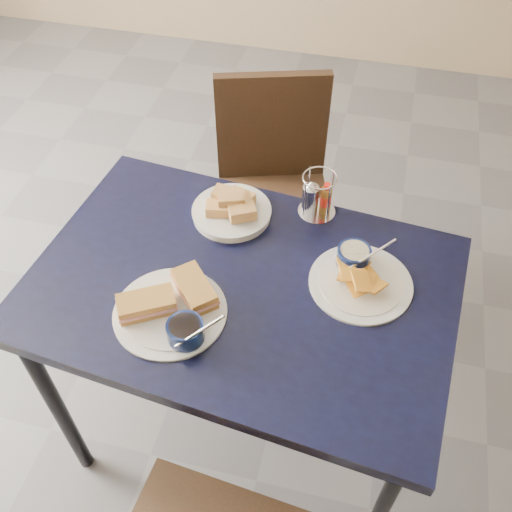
% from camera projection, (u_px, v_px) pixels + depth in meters
% --- Properties ---
extents(ground, '(6.00, 6.00, 0.00)m').
position_uv_depth(ground, '(277.00, 398.00, 2.10)').
color(ground, '#57575D').
rests_on(ground, ground).
extents(dining_table, '(1.18, 0.85, 0.75)m').
position_uv_depth(dining_table, '(242.00, 300.00, 1.55)').
color(dining_table, black).
rests_on(dining_table, ground).
extents(chair_far, '(0.51, 0.51, 0.88)m').
position_uv_depth(chair_far, '(279.00, 177.00, 2.16)').
color(chair_far, black).
rests_on(chair_far, ground).
extents(sandwich_plate, '(0.31, 0.29, 0.12)m').
position_uv_depth(sandwich_plate, '(173.00, 308.00, 1.41)').
color(sandwich_plate, white).
rests_on(sandwich_plate, dining_table).
extents(plantain_plate, '(0.27, 0.27, 0.12)m').
position_uv_depth(plantain_plate, '(358.00, 273.00, 1.49)').
color(plantain_plate, white).
rests_on(plantain_plate, dining_table).
extents(bread_basket, '(0.23, 0.23, 0.08)m').
position_uv_depth(bread_basket, '(232.00, 209.00, 1.65)').
color(bread_basket, white).
rests_on(bread_basket, dining_table).
extents(condiment_caddy, '(0.11, 0.11, 0.14)m').
position_uv_depth(condiment_caddy, '(316.00, 197.00, 1.64)').
color(condiment_caddy, silver).
rests_on(condiment_caddy, dining_table).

